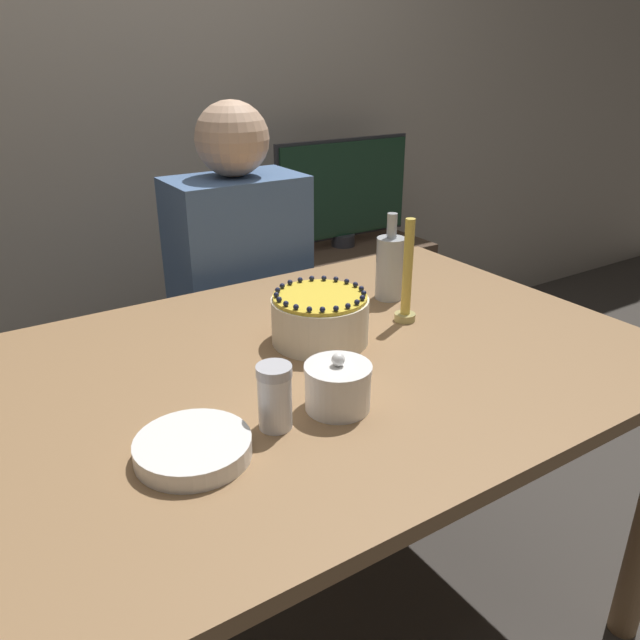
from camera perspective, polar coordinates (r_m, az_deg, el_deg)
ground_plane at (r=1.79m, az=-0.76°, el=-26.31°), size 12.00×12.00×0.00m
wall_behind at (r=2.46m, az=-19.89°, el=20.60°), size 8.00×0.05×2.60m
dining_table at (r=1.36m, az=-0.92°, el=-7.89°), size 1.46×0.99×0.78m
cake at (r=1.36m, az=0.00°, el=0.16°), size 0.21×0.21×0.12m
sugar_bowl at (r=1.11m, az=1.64°, el=-6.08°), size 0.12×0.12×0.11m
sugar_shaker at (r=1.06m, az=-4.16°, el=-6.99°), size 0.06×0.06×0.12m
plate_stack at (r=1.02m, az=-11.53°, el=-11.41°), size 0.19×0.19×0.03m
candle at (r=1.46m, az=7.95°, el=3.51°), size 0.05×0.05×0.25m
bottle at (r=1.60m, az=6.42°, el=4.88°), size 0.07×0.07×0.22m
person_man_blue_shirt at (r=2.03m, az=-7.12°, el=-0.67°), size 0.40×0.34×1.24m
side_cabinet at (r=2.82m, az=2.03°, el=1.05°), size 0.72×0.42×0.59m
tv_monitor at (r=2.66m, az=2.16°, el=11.67°), size 0.64×0.10×0.45m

